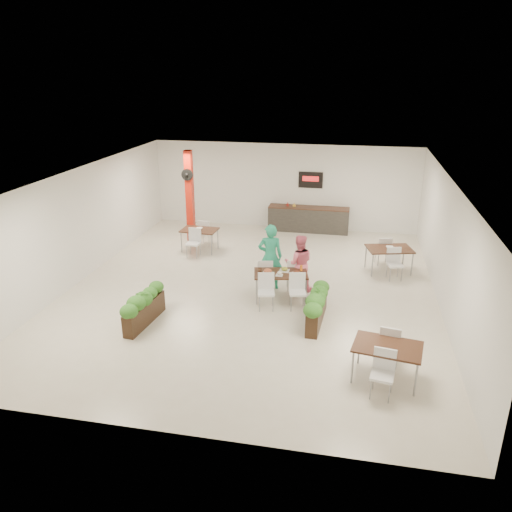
{
  "coord_description": "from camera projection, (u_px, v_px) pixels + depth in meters",
  "views": [
    {
      "loc": [
        2.63,
        -12.43,
        5.8
      ],
      "look_at": [
        0.17,
        -0.23,
        1.1
      ],
      "focal_mm": 35.0,
      "sensor_mm": 36.0,
      "label": 1
    }
  ],
  "objects": [
    {
      "name": "service_counter",
      "position": [
        308.0,
        219.0,
        18.76
      ],
      "size": [
        3.0,
        0.64,
        2.2
      ],
      "color": "#282523",
      "rests_on": "ground"
    },
    {
      "name": "main_table",
      "position": [
        280.0,
        277.0,
        13.16
      ],
      "size": [
        1.53,
        1.84,
        0.92
      ],
      "rotation": [
        0.0,
        0.0,
        0.21
      ],
      "color": "#321E10",
      "rests_on": "ground"
    },
    {
      "name": "diner_man",
      "position": [
        270.0,
        257.0,
        13.73
      ],
      "size": [
        0.76,
        0.58,
        1.86
      ],
      "primitive_type": "imported",
      "rotation": [
        0.0,
        0.0,
        3.35
      ],
      "color": "#249C73",
      "rests_on": "ground"
    },
    {
      "name": "planter_left",
      "position": [
        144.0,
        305.0,
        11.93
      ],
      "size": [
        0.53,
        1.71,
        0.89
      ],
      "rotation": [
        0.0,
        0.0,
        1.47
      ],
      "color": "black",
      "rests_on": "ground"
    },
    {
      "name": "planter_right",
      "position": [
        317.0,
        304.0,
        11.99
      ],
      "size": [
        0.48,
        1.81,
        0.94
      ],
      "rotation": [
        0.0,
        0.0,
        1.51
      ],
      "color": "black",
      "rests_on": "ground"
    },
    {
      "name": "side_table_c",
      "position": [
        387.0,
        351.0,
        9.71
      ],
      "size": [
        1.43,
        1.67,
        0.92
      ],
      "rotation": [
        0.0,
        0.0,
        -0.17
      ],
      "color": "#321E10",
      "rests_on": "ground"
    },
    {
      "name": "side_table_a",
      "position": [
        200.0,
        233.0,
        16.7
      ],
      "size": [
        1.22,
        1.64,
        0.92
      ],
      "rotation": [
        0.0,
        0.0,
        -0.05
      ],
      "color": "#321E10",
      "rests_on": "ground"
    },
    {
      "name": "red_column",
      "position": [
        190.0,
        195.0,
        17.39
      ],
      "size": [
        0.4,
        0.41,
        3.2
      ],
      "color": "#B21B0B",
      "rests_on": "ground"
    },
    {
      "name": "room_shell",
      "position": [
        251.0,
        221.0,
        13.23
      ],
      "size": [
        10.1,
        12.1,
        3.22
      ],
      "color": "white",
      "rests_on": "ground"
    },
    {
      "name": "ground",
      "position": [
        252.0,
        290.0,
        13.94
      ],
      "size": [
        12.0,
        12.0,
        0.0
      ],
      "primitive_type": "plane",
      "color": "beige",
      "rests_on": "ground"
    },
    {
      "name": "side_table_b",
      "position": [
        389.0,
        252.0,
        14.96
      ],
      "size": [
        1.49,
        1.67,
        0.92
      ],
      "rotation": [
        0.0,
        0.0,
        0.25
      ],
      "color": "#321E10",
      "rests_on": "ground"
    },
    {
      "name": "diner_woman",
      "position": [
        299.0,
        263.0,
        13.63
      ],
      "size": [
        0.89,
        0.76,
        1.61
      ],
      "primitive_type": "imported",
      "rotation": [
        0.0,
        0.0,
        3.35
      ],
      "color": "pink",
      "rests_on": "ground"
    }
  ]
}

